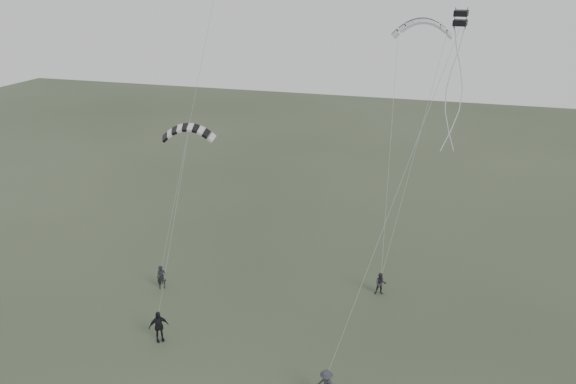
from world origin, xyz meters
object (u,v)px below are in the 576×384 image
(flyer_left, at_px, (161,277))
(flyer_right, at_px, (381,284))
(kite_pale_large, at_px, (423,21))
(kite_striped, at_px, (188,127))
(kite_box, at_px, (461,18))
(flyer_center, at_px, (159,326))

(flyer_left, height_order, flyer_right, flyer_left)
(kite_pale_large, bearing_deg, flyer_left, -152.66)
(kite_striped, bearing_deg, kite_box, -1.76)
(kite_pale_large, bearing_deg, kite_striped, -139.46)
(flyer_right, distance_m, flyer_center, 13.83)
(flyer_right, distance_m, kite_striped, 15.60)
(kite_pale_large, bearing_deg, kite_box, -87.28)
(flyer_right, xyz_separation_m, kite_striped, (-9.96, -5.41, 10.73))
(flyer_center, xyz_separation_m, kite_pale_large, (11.77, 16.28, 15.19))
(flyer_right, distance_m, kite_pale_large, 17.30)
(flyer_left, bearing_deg, kite_pale_large, 5.26)
(kite_pale_large, height_order, kite_striped, kite_pale_large)
(flyer_left, height_order, flyer_center, flyer_center)
(flyer_left, relative_size, flyer_right, 1.07)
(flyer_center, distance_m, kite_box, 22.29)
(flyer_left, bearing_deg, kite_box, -28.71)
(flyer_right, bearing_deg, flyer_center, -156.87)
(flyer_right, relative_size, kite_pale_large, 0.38)
(kite_striped, bearing_deg, flyer_left, 134.19)
(flyer_left, xyz_separation_m, kite_striped, (3.65, -2.11, 10.67))
(flyer_right, bearing_deg, kite_box, -48.44)
(kite_striped, height_order, kite_box, kite_box)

